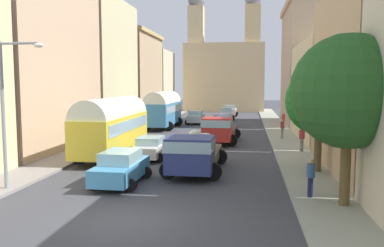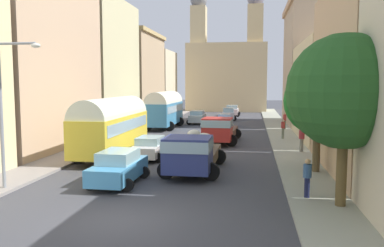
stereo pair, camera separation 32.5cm
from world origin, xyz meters
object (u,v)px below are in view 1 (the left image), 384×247
object	(u,v)px
streetlamp_near	(9,102)
pedestrian_3	(311,177)
parked_bus_1	(163,108)
car_5	(196,117)
parked_bus_0	(113,124)
cargo_truck_1	(220,129)
car_4	(151,148)
pedestrian_0	(302,138)
car_2	(230,111)
car_1	(226,114)
car_3	(121,167)
pedestrian_1	(283,120)
car_0	(223,121)
pedestrian_2	(282,128)
cargo_truck_0	(195,152)

from	to	relation	value
streetlamp_near	pedestrian_3	bearing A→B (deg)	1.89
parked_bus_1	car_5	world-z (taller)	parked_bus_1
parked_bus_0	cargo_truck_1	xyz separation A→B (m)	(6.60, 6.61, -0.98)
car_4	pedestrian_0	xyz separation A→B (m)	(9.84, 3.37, 0.34)
parked_bus_0	car_2	bearing A→B (deg)	79.70
car_1	pedestrian_0	xyz separation A→B (m)	(6.49, -24.49, 0.26)
car_1	car_3	bearing A→B (deg)	-95.32
pedestrian_0	pedestrian_3	size ratio (longest dim) A/B	1.07
parked_bus_0	car_5	world-z (taller)	parked_bus_0
pedestrian_1	streetlamp_near	distance (m)	29.39
cargo_truck_1	pedestrian_3	bearing A→B (deg)	-72.35
car_2	streetlamp_near	size ratio (longest dim) A/B	0.59
pedestrian_0	car_2	bearing A→B (deg)	101.46
car_4	car_5	size ratio (longest dim) A/B	0.95
car_2	car_0	bearing A→B (deg)	-90.40
car_2	pedestrian_3	distance (m)	42.97
parked_bus_1	car_4	world-z (taller)	parked_bus_1
parked_bus_0	pedestrian_3	xyz separation A→B (m)	(11.42, -8.55, -1.14)
car_0	pedestrian_0	bearing A→B (deg)	-67.62
pedestrian_0	streetlamp_near	xyz separation A→B (m)	(-14.09, -11.82, 2.93)
cargo_truck_1	car_5	world-z (taller)	cargo_truck_1
pedestrian_2	streetlamp_near	bearing A→B (deg)	-126.04
pedestrian_2	pedestrian_3	xyz separation A→B (m)	(-0.33, -17.86, -0.02)
parked_bus_1	cargo_truck_0	size ratio (longest dim) A/B	1.18
cargo_truck_1	car_2	distance (m)	27.50
car_4	pedestrian_2	world-z (taller)	pedestrian_2
car_4	streetlamp_near	xyz separation A→B (m)	(-4.26, -8.45, 3.27)
parked_bus_1	pedestrian_1	size ratio (longest dim) A/B	4.38
cargo_truck_1	streetlamp_near	world-z (taller)	streetlamp_near
car_5	pedestrian_3	bearing A→B (deg)	-74.04
parked_bus_0	car_3	distance (m)	7.72
cargo_truck_1	car_1	distance (m)	20.73
car_3	pedestrian_1	world-z (taller)	pedestrian_1
parked_bus_1	cargo_truck_0	xyz separation A→B (m)	(6.23, -21.07, -0.98)
cargo_truck_0	cargo_truck_1	distance (m)	10.99
car_4	car_5	bearing A→B (deg)	90.10
car_3	pedestrian_3	bearing A→B (deg)	-9.90
cargo_truck_1	streetlamp_near	size ratio (longest dim) A/B	1.07
car_1	pedestrian_3	xyz separation A→B (m)	(5.37, -35.88, 0.20)
pedestrian_0	streetlamp_near	size ratio (longest dim) A/B	0.28
car_1	streetlamp_near	bearing A→B (deg)	-101.83
pedestrian_2	pedestrian_3	world-z (taller)	pedestrian_2
parked_bus_1	car_2	size ratio (longest dim) A/B	2.07
pedestrian_2	cargo_truck_1	bearing A→B (deg)	-152.33
cargo_truck_1	parked_bus_0	bearing A→B (deg)	-134.94
cargo_truck_1	car_2	bearing A→B (deg)	90.83
car_1	pedestrian_0	world-z (taller)	pedestrian_0
parked_bus_0	car_4	xyz separation A→B (m)	(2.70, -0.53, -1.42)
cargo_truck_0	car_5	xyz separation A→B (m)	(-3.38, 26.44, -0.40)
car_1	pedestrian_1	xyz separation A→B (m)	(6.42, -10.64, 0.27)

